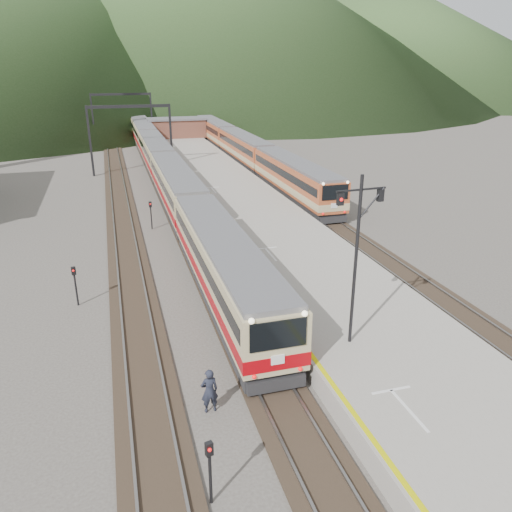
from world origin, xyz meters
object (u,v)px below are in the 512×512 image
object	(u,v)px
main_train	(156,154)
worker	(209,391)
signal_mast	(357,245)
second_train	(245,150)

from	to	relation	value
main_train	worker	bearing A→B (deg)	-93.29
signal_mast	second_train	bearing A→B (deg)	80.65
signal_mast	worker	size ratio (longest dim) A/B	4.02
main_train	signal_mast	xyz separation A→B (m)	(3.88, -46.02, 3.59)
signal_mast	worker	xyz separation A→B (m)	(-6.62, -1.68, -4.58)
second_train	signal_mast	xyz separation A→B (m)	(-7.62, -46.29, 3.62)
second_train	signal_mast	world-z (taller)	signal_mast
main_train	second_train	xyz separation A→B (m)	(11.50, 0.26, -0.03)
main_train	signal_mast	world-z (taller)	signal_mast
main_train	second_train	bearing A→B (deg)	1.30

